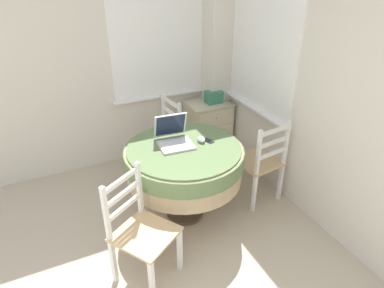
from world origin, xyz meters
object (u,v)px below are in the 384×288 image
Objects in this scene: dining_chair_camera_near at (140,231)px; corner_cabinet at (208,127)px; round_dining_table at (184,161)px; computer_mouse at (201,139)px; cell_phone at (208,141)px; storage_box at (214,97)px; laptop at (174,138)px; dining_chair_near_back_window at (161,139)px; dining_chair_near_right_window at (260,162)px.

dining_chair_camera_near is 1.36× the size of corner_cabinet.
round_dining_table is 0.25m from computer_mouse.
dining_chair_camera_near reaches higher than corner_cabinet.
computer_mouse is 0.07m from cell_phone.
storage_box is (1.44, 1.52, 0.30)m from dining_chair_camera_near.
storage_box reaches higher than corner_cabinet.
laptop is at bearing 115.59° from round_dining_table.
storage_box is (0.85, 1.01, 0.13)m from round_dining_table.
storage_box is at bearing 15.72° from dining_chair_near_back_window.
dining_chair_camera_near is at bearing -148.13° from cell_phone.
dining_chair_near_right_window reaches higher than corner_cabinet.
round_dining_table is at bearing -130.05° from storage_box.
round_dining_table is at bearing -127.37° from corner_cabinet.
dining_chair_camera_near is at bearing -163.00° from dining_chair_near_right_window.
computer_mouse reaches higher than cell_phone.
storage_box is (0.06, -0.03, 0.41)m from corner_cabinet.
storage_box is at bearing 55.95° from computer_mouse.
dining_chair_near_right_window is (0.84, -0.19, -0.37)m from laptop.
cell_phone is 0.13× the size of dining_chair_near_right_window.
dining_chair_camera_near is at bearing -116.97° from dining_chair_near_back_window.
cell_phone is at bearing -121.07° from storage_box.
dining_chair_camera_near is at bearing -145.30° from computer_mouse.
dining_chair_near_right_window is 4.59× the size of storage_box.
dining_chair_camera_near reaches higher than storage_box.
dining_chair_near_back_window reaches higher than storage_box.
storage_box reaches higher than computer_mouse.
round_dining_table is at bearing -64.41° from laptop.
dining_chair_camera_near is (-0.59, -0.51, -0.17)m from round_dining_table.
dining_chair_near_right_window is at bearing 17.00° from dining_chair_camera_near.
corner_cabinet is (0.00, 1.13, -0.11)m from dining_chair_near_right_window.
computer_mouse is 0.10× the size of dining_chair_near_back_window.
computer_mouse is at bearing 169.45° from dining_chair_near_right_window.
dining_chair_near_back_window is 1.00× the size of dining_chair_near_right_window.
laptop reaches higher than corner_cabinet.
laptop is at bearing 161.47° from computer_mouse.
dining_chair_near_right_window is 1.13m from corner_cabinet.
round_dining_table is at bearing -171.94° from computer_mouse.
round_dining_table is 1.19× the size of dining_chair_near_right_window.
laptop is at bearing -100.11° from dining_chair_near_back_window.
computer_mouse is 0.10× the size of dining_chair_near_right_window.
computer_mouse is 1.00m from dining_chair_camera_near.
storage_box is (0.06, 1.10, 0.30)m from dining_chair_near_right_window.
cell_phone is at bearing -14.14° from computer_mouse.
dining_chair_camera_near is (-0.78, -0.54, -0.34)m from computer_mouse.
corner_cabinet is (0.61, 1.02, -0.45)m from computer_mouse.
dining_chair_near_back_window is 1.00× the size of dining_chair_camera_near.
dining_chair_near_right_window is at bearing -6.28° from round_dining_table.
dining_chair_near_back_window is (0.12, 0.69, -0.37)m from laptop.
dining_chair_camera_near is 4.59× the size of storage_box.
dining_chair_near_back_window is 1.14m from dining_chair_near_right_window.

